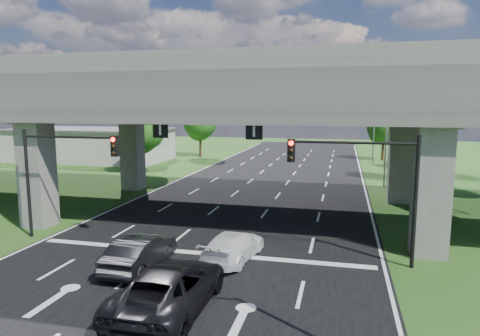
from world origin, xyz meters
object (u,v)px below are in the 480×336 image
at_px(streetlight_beyond, 371,117).
at_px(car_white, 233,246).
at_px(signal_left, 61,164).
at_px(signal_right, 365,175).
at_px(car_trailing, 170,287).
at_px(streetlight_far, 382,122).
at_px(car_dark, 140,252).
at_px(car_silver, 137,249).

bearing_deg(streetlight_beyond, car_white, -102.44).
xyz_separation_m(signal_left, streetlight_beyond, (17.92, 36.06, 1.66)).
distance_m(signal_right, car_trailing, 9.87).
xyz_separation_m(signal_right, streetlight_far, (2.27, 20.06, 1.66)).
height_order(streetlight_far, car_trailing, streetlight_far).
bearing_deg(car_dark, car_silver, -42.94).
xyz_separation_m(streetlight_far, streetlight_beyond, (0.00, 16.00, 0.00)).
bearing_deg(streetlight_far, streetlight_beyond, 90.00).
bearing_deg(signal_right, car_trailing, -137.23).
bearing_deg(signal_right, signal_left, 180.00).
xyz_separation_m(car_silver, car_white, (4.05, 1.76, -0.12)).
bearing_deg(car_white, car_dark, 36.52).
xyz_separation_m(signal_right, car_silver, (-9.94, -2.70, -3.37)).
height_order(signal_right, car_dark, signal_right).
xyz_separation_m(signal_left, streetlight_far, (17.92, 20.06, 1.66)).
relative_size(signal_left, car_silver, 1.30).
height_order(signal_right, streetlight_beyond, streetlight_beyond).
bearing_deg(streetlight_beyond, signal_left, -116.43).
relative_size(signal_left, streetlight_beyond, 0.60).
bearing_deg(streetlight_far, car_white, -111.25).
height_order(signal_left, car_silver, signal_left).
relative_size(streetlight_beyond, car_white, 2.18).
bearing_deg(streetlight_beyond, car_dark, -106.94).
height_order(streetlight_far, streetlight_beyond, same).
bearing_deg(car_white, signal_left, 2.14).
relative_size(car_white, car_trailing, 0.77).
relative_size(car_dark, car_white, 1.00).
relative_size(streetlight_beyond, car_silver, 2.16).
distance_m(car_dark, car_white, 4.26).
bearing_deg(car_silver, car_dark, 136.26).
relative_size(signal_right, car_dark, 1.31).
xyz_separation_m(car_silver, car_dark, (0.31, -0.30, -0.03)).
relative_size(signal_left, car_white, 1.31).
xyz_separation_m(signal_left, car_trailing, (8.83, -6.31, -3.33)).
relative_size(streetlight_far, streetlight_beyond, 1.00).
bearing_deg(car_trailing, car_white, -99.70).
distance_m(signal_left, car_trailing, 11.35).
bearing_deg(car_white, signal_right, -163.25).
relative_size(streetlight_far, car_silver, 2.16).
bearing_deg(car_dark, car_white, -150.53).
xyz_separation_m(signal_right, signal_left, (-15.65, 0.00, 0.00)).
bearing_deg(streetlight_beyond, car_silver, -107.49).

